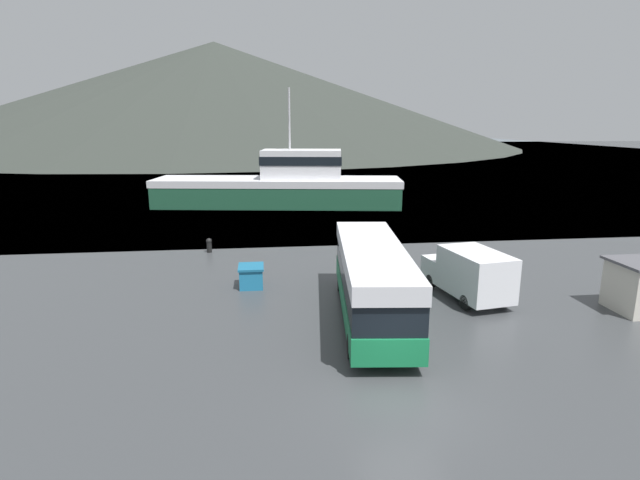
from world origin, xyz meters
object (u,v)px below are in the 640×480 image
at_px(storage_bin, 251,276).
at_px(delivery_van, 469,273).
at_px(tour_bus, 372,278).
at_px(fishing_boat, 282,185).
at_px(small_boat, 238,193).

bearing_deg(storage_bin, delivery_van, -15.74).
distance_m(tour_bus, fishing_boat, 30.79).
height_order(tour_bus, storage_bin, tour_bus).
bearing_deg(storage_bin, fishing_boat, 83.82).
distance_m(tour_bus, small_boat, 37.49).
height_order(fishing_boat, small_boat, fishing_boat).
relative_size(tour_bus, storage_bin, 7.19).
xyz_separation_m(delivery_van, fishing_boat, (-7.66, 28.71, 0.85)).
xyz_separation_m(tour_bus, delivery_van, (5.21, 1.99, -0.53)).
height_order(tour_bus, fishing_boat, fishing_boat).
xyz_separation_m(fishing_boat, storage_bin, (-2.79, -25.76, -1.56)).
xyz_separation_m(fishing_boat, small_boat, (-4.74, 6.08, -1.59)).
bearing_deg(delivery_van, tour_bus, -168.56).
bearing_deg(storage_bin, tour_bus, -43.29).
distance_m(tour_bus, storage_bin, 7.30).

